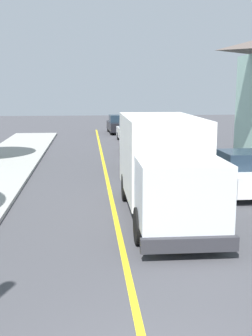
# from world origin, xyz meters

# --- Properties ---
(centre_line_yellow) EXTENTS (0.16, 56.00, 0.01)m
(centre_line_yellow) POSITION_xyz_m (0.00, 10.00, 0.00)
(centre_line_yellow) COLOR gold
(centre_line_yellow) RESTS_ON ground
(box_truck) EXTENTS (2.44, 7.19, 3.20)m
(box_truck) POSITION_xyz_m (1.58, 8.84, 1.77)
(box_truck) COLOR silver
(box_truck) RESTS_ON ground
(parked_car_near) EXTENTS (1.92, 4.45, 1.67)m
(parked_car_near) POSITION_xyz_m (2.02, 16.57, 0.79)
(parked_car_near) COLOR #4C564C
(parked_car_near) RESTS_ON ground
(parked_car_mid) EXTENTS (1.84, 4.42, 1.67)m
(parked_car_mid) POSITION_xyz_m (2.17, 22.39, 0.79)
(parked_car_mid) COLOR #B7B7BC
(parked_car_mid) RESTS_ON ground
(parked_car_far) EXTENTS (1.95, 4.46, 1.67)m
(parked_car_far) POSITION_xyz_m (2.46, 28.27, 0.79)
(parked_car_far) COLOR silver
(parked_car_far) RESTS_ON ground
(parked_car_furthest) EXTENTS (1.98, 4.47, 1.67)m
(parked_car_furthest) POSITION_xyz_m (1.97, 34.74, 0.79)
(parked_car_furthest) COLOR black
(parked_car_furthest) RESTS_ON ground
(parked_van_across) EXTENTS (1.86, 4.42, 1.67)m
(parked_van_across) POSITION_xyz_m (5.20, 11.66, 0.79)
(parked_van_across) COLOR silver
(parked_van_across) RESTS_ON ground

